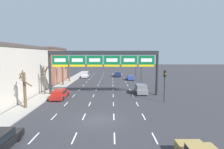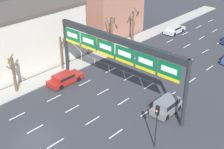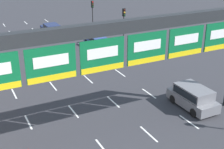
{
  "view_description": "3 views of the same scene",
  "coord_description": "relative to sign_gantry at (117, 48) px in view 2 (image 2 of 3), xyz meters",
  "views": [
    {
      "loc": [
        1.45,
        -17.63,
        6.77
      ],
      "look_at": [
        1.59,
        12.13,
        3.45
      ],
      "focal_mm": 28.0,
      "sensor_mm": 36.0,
      "label": 1
    },
    {
      "loc": [
        21.38,
        -12.57,
        19.71
      ],
      "look_at": [
        -1.81,
        12.82,
        1.66
      ],
      "focal_mm": 50.0,
      "sensor_mm": 36.0,
      "label": 2
    },
    {
      "loc": [
        -8.25,
        -3.15,
        11.3
      ],
      "look_at": [
        2.28,
        17.46,
        1.66
      ],
      "focal_mm": 50.0,
      "sensor_mm": 36.0,
      "label": 3
    }
  ],
  "objects": [
    {
      "name": "car_red",
      "position": [
        -6.76,
        -2.36,
        -5.45
      ],
      "size": [
        1.93,
        4.78,
        1.36
      ],
      "color": "maroon",
      "rests_on": "ground_plane"
    },
    {
      "name": "building_near",
      "position": [
        -15.58,
        -2.15,
        -2.02
      ],
      "size": [
        8.43,
        16.8,
        8.3
      ],
      "color": "beige",
      "rests_on": "ground_plane"
    },
    {
      "name": "suv_grey",
      "position": [
        6.54,
        0.97,
        -5.26
      ],
      "size": [
        1.9,
        3.97,
        1.65
      ],
      "color": "slate",
      "rests_on": "ground_plane"
    },
    {
      "name": "tree_bare_second",
      "position": [
        -9.49,
        -7.77,
        -3.57
      ],
      "size": [
        1.44,
        1.43,
        4.75
      ],
      "color": "brown",
      "rests_on": "sidewalk_left"
    },
    {
      "name": "car_silver",
      "position": [
        -6.6,
        23.27,
        -5.47
      ],
      "size": [
        1.97,
        4.53,
        1.31
      ],
      "color": "#B7B7BC",
      "rests_on": "ground_plane"
    },
    {
      "name": "tree_bare_third",
      "position": [
        -9.54,
        9.57,
        -3.07
      ],
      "size": [
        1.96,
        1.95,
        5.51
      ],
      "color": "brown",
      "rests_on": "sidewalk_left"
    },
    {
      "name": "tree_bare_closest",
      "position": [
        -10.0,
        0.06,
        -3.33
      ],
      "size": [
        1.76,
        1.28,
        5.26
      ],
      "color": "brown",
      "rests_on": "sidewalk_left"
    },
    {
      "name": "tree_bare_furthest",
      "position": [
        -9.4,
        14.79,
        -3.06
      ],
      "size": [
        1.75,
        1.83,
        6.07
      ],
      "color": "brown",
      "rests_on": "sidewalk_left"
    },
    {
      "name": "lane_dashes",
      "position": [
        -0.0,
        1.9,
        -6.18
      ],
      "size": [
        10.02,
        67.0,
        0.01
      ],
      "color": "white",
      "rests_on": "ground_plane"
    },
    {
      "name": "ground_plane",
      "position": [
        -0.0,
        -11.6,
        -6.18
      ],
      "size": [
        220.0,
        220.0,
        0.0
      ],
      "primitive_type": "plane",
      "color": "#333338"
    },
    {
      "name": "sign_gantry",
      "position": [
        0.0,
        0.0,
        0.0
      ],
      "size": [
        18.51,
        0.7,
        7.48
      ],
      "color": "#232628",
      "rests_on": "ground_plane"
    },
    {
      "name": "building_far",
      "position": [
        -16.5,
        15.05,
        -1.86
      ],
      "size": [
        10.3,
        10.71,
        8.62
      ],
      "color": "#9E6651",
      "rests_on": "ground_plane"
    },
    {
      "name": "traffic_light_mid_block",
      "position": [
        8.96,
        -4.63,
        -2.89
      ],
      "size": [
        0.3,
        0.35,
        4.6
      ],
      "color": "black",
      "rests_on": "ground_plane"
    }
  ]
}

